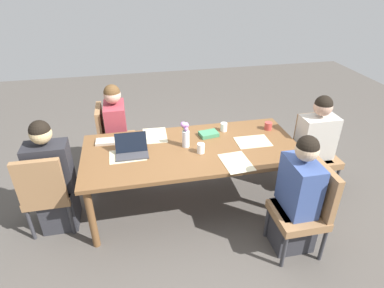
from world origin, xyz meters
The scene contains 21 objects.
ground_plane centered at (0.00, 0.00, 0.00)m, with size 10.00×10.00×0.00m, color #4C4742.
dining_table centered at (0.00, 0.00, 0.66)m, with size 2.24×1.02×0.73m.
chair_near_left_near centered at (0.89, -0.84, 0.50)m, with size 0.44×0.44×0.90m.
person_near_left_near centered at (0.81, -0.78, 0.53)m, with size 0.36×0.40×1.19m.
chair_head_left_left_mid centered at (-1.46, -0.10, 0.50)m, with size 0.44×0.44×0.90m.
person_head_left_left_mid centered at (-1.40, -0.03, 0.53)m, with size 0.40×0.36×1.19m.
chair_head_right_left_far centered at (1.49, 0.08, 0.50)m, with size 0.44×0.44×0.90m.
person_head_right_left_far centered at (1.43, 0.00, 0.53)m, with size 0.40×0.36×1.19m.
chair_far_right_near centered at (-0.85, 0.86, 0.50)m, with size 0.44×0.44×0.90m.
person_far_right_near centered at (-0.78, 0.80, 0.53)m, with size 0.36×0.40×1.19m.
flower_vase centered at (-0.06, 0.05, 0.88)m, with size 0.09×0.08×0.29m.
placemat_near_left_near centered at (0.37, -0.35, 0.73)m, with size 0.36×0.26×0.00m, color beige.
placemat_head_left_left_mid centered at (-0.66, -0.01, 0.73)m, with size 0.36×0.26×0.00m, color beige.
placemat_head_right_left_far centered at (0.67, 0.00, 0.73)m, with size 0.36×0.26×0.00m, color beige.
placemat_far_right_near centered at (-0.35, 0.35, 0.73)m, with size 0.36×0.26×0.00m, color beige.
laptop_head_left_left_mid centered at (-0.62, 0.01, 0.77)m, with size 0.32×0.22×0.20m.
coffee_mug_near_left centered at (0.07, -0.10, 0.78)m, with size 0.08×0.08×0.10m, color white.
coffee_mug_near_right centered at (0.94, 0.24, 0.77)m, with size 0.09×0.09×0.09m, color #AD3D38.
coffee_mug_centre_left centered at (0.43, 0.31, 0.78)m, with size 0.08×0.08×0.10m, color white.
book_red_cover centered at (0.24, 0.23, 0.75)m, with size 0.20×0.14×0.04m, color #3D7F56.
book_blue_cover centered at (-0.88, 0.30, 0.74)m, with size 0.20×0.14×0.03m, color #B2A38E.
Camera 1 is at (-0.58, -2.82, 2.44)m, focal length 30.13 mm.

